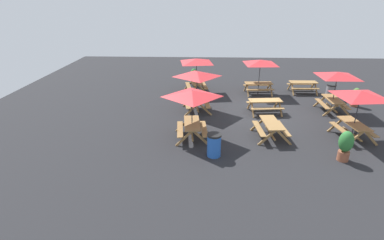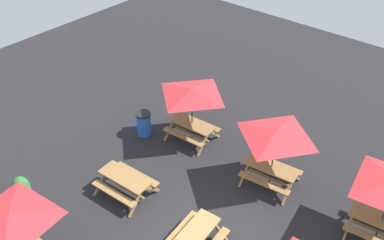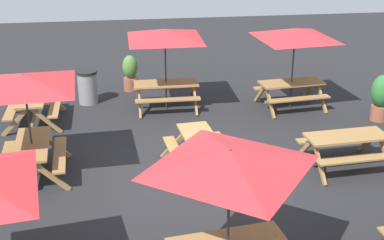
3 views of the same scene
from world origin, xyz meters
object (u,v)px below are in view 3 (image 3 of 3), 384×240
at_px(picnic_table_4, 201,146).
at_px(picnic_table_5, 165,40).
at_px(picnic_table_6, 25,89).
at_px(potted_plant_0, 381,96).
at_px(picnic_table_0, 295,39).
at_px(potted_plant_1, 130,72).
at_px(picnic_table_7, 230,170).
at_px(picnic_table_3, 346,144).
at_px(trash_bin_gray, 88,87).
at_px(picnic_table_8, 33,103).

distance_m(picnic_table_4, picnic_table_5, 4.14).
xyz_separation_m(picnic_table_6, potted_plant_0, (-8.81, -1.95, -1.30)).
distance_m(picnic_table_0, potted_plant_1, 5.16).
relative_size(picnic_table_0, picnic_table_7, 1.20).
height_order(picnic_table_5, potted_plant_1, picnic_table_5).
relative_size(picnic_table_0, picnic_table_3, 1.48).
height_order(picnic_table_3, picnic_table_5, picnic_table_5).
height_order(picnic_table_3, trash_bin_gray, trash_bin_gray).
relative_size(trash_bin_gray, potted_plant_0, 0.77).
bearing_deg(potted_plant_0, picnic_table_0, -31.50).
bearing_deg(picnic_table_4, picnic_table_7, -8.69).
xyz_separation_m(picnic_table_5, potted_plant_1, (0.95, -1.71, -1.41)).
bearing_deg(potted_plant_1, trash_bin_gray, 36.96).
bearing_deg(picnic_table_0, picnic_table_5, -13.32).
bearing_deg(picnic_table_7, picnic_table_5, -96.02).
bearing_deg(picnic_table_8, picnic_table_3, 62.30).
relative_size(picnic_table_6, potted_plant_0, 2.22).
xyz_separation_m(picnic_table_6, potted_plant_1, (-2.26, -5.35, -1.41)).
height_order(picnic_table_4, picnic_table_8, same).
bearing_deg(picnic_table_5, potted_plant_1, -60.77).
height_order(picnic_table_6, trash_bin_gray, picnic_table_6).
distance_m(picnic_table_5, potted_plant_1, 2.41).
xyz_separation_m(picnic_table_3, picnic_table_4, (3.19, -0.31, 0.00)).
xyz_separation_m(picnic_table_8, potted_plant_0, (-9.19, 1.12, 0.13)).
distance_m(picnic_table_0, picnic_table_3, 4.02).
bearing_deg(picnic_table_5, picnic_table_6, 48.81).
distance_m(picnic_table_6, picnic_table_8, 3.40).
distance_m(picnic_table_6, potted_plant_0, 9.12).
bearing_deg(picnic_table_4, picnic_table_6, -99.33).
bearing_deg(picnic_table_6, picnic_table_8, -176.51).
bearing_deg(picnic_table_7, picnic_table_3, -141.53).
relative_size(picnic_table_3, picnic_table_5, 0.67).
distance_m(picnic_table_0, picnic_table_4, 4.87).
xyz_separation_m(picnic_table_0, picnic_table_3, (-0.05, 3.75, -1.43)).
bearing_deg(picnic_table_6, picnic_table_7, 36.54).
height_order(picnic_table_4, picnic_table_5, picnic_table_5).
relative_size(picnic_table_7, potted_plant_0, 1.84).
bearing_deg(picnic_table_7, picnic_table_6, -57.36).
relative_size(picnic_table_3, trash_bin_gray, 1.93).
xyz_separation_m(picnic_table_5, trash_bin_gray, (2.22, -0.75, -1.49)).
xyz_separation_m(trash_bin_gray, potted_plant_1, (-1.27, -0.96, 0.09)).
bearing_deg(picnic_table_3, picnic_table_5, -53.55).
bearing_deg(picnic_table_3, potted_plant_0, -133.33).
relative_size(picnic_table_7, trash_bin_gray, 2.38).
xyz_separation_m(picnic_table_3, potted_plant_1, (4.53, -5.89, 0.02)).
xyz_separation_m(picnic_table_8, potted_plant_1, (-2.64, -2.29, 0.02)).
bearing_deg(potted_plant_1, picnic_table_7, 96.93).
xyz_separation_m(picnic_table_0, potted_plant_0, (-2.07, 1.27, -1.30)).
relative_size(picnic_table_4, picnic_table_7, 0.83).
distance_m(picnic_table_4, potted_plant_1, 5.74).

